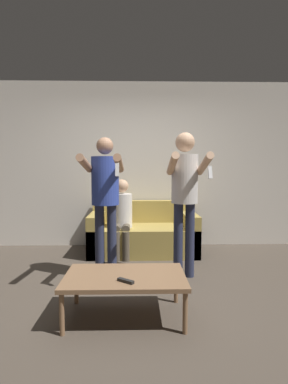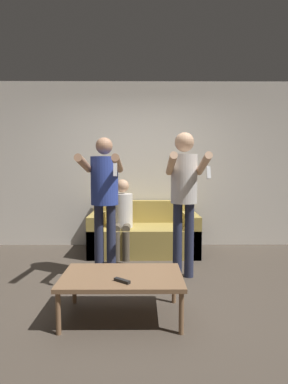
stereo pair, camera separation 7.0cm
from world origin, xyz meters
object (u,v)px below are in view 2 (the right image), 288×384
object	(u,v)px
person_standing_left	(104,190)
person_standing_right	(184,188)
person_seated	(122,214)
couch	(144,235)
coffee_table	(122,279)
remote_on_table	(122,281)

from	to	relation	value
person_standing_left	person_standing_right	world-z (taller)	person_standing_right
person_standing_left	person_seated	world-z (taller)	person_standing_left
couch	person_standing_right	world-z (taller)	person_standing_right
person_standing_left	person_seated	bearing A→B (deg)	80.94
person_standing_right	coffee_table	xyz separation A→B (m)	(-0.66, -0.95, -0.73)
person_standing_left	couch	bearing A→B (deg)	66.91
person_standing_left	person_standing_right	xyz separation A→B (m)	(0.93, 0.01, 0.03)
person_standing_right	person_standing_left	bearing A→B (deg)	-179.65
coffee_table	person_seated	bearing A→B (deg)	93.75
person_standing_left	coffee_table	bearing A→B (deg)	-74.24
person_standing_left	remote_on_table	bearing A→B (deg)	-75.95
couch	person_standing_left	size ratio (longest dim) A/B	0.98
remote_on_table	person_standing_right	bearing A→B (deg)	59.68
person_seated	couch	bearing A→B (deg)	29.55
couch	person_seated	size ratio (longest dim) A/B	1.43
person_standing_left	remote_on_table	size ratio (longest dim) A/B	11.62
coffee_table	person_standing_left	bearing A→B (deg)	105.76
couch	remote_on_table	distance (m)	2.21
coffee_table	remote_on_table	world-z (taller)	remote_on_table
person_standing_right	couch	bearing A→B (deg)	113.22
person_standing_left	coffee_table	xyz separation A→B (m)	(0.27, -0.94, -0.70)
couch	coffee_table	distance (m)	2.04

